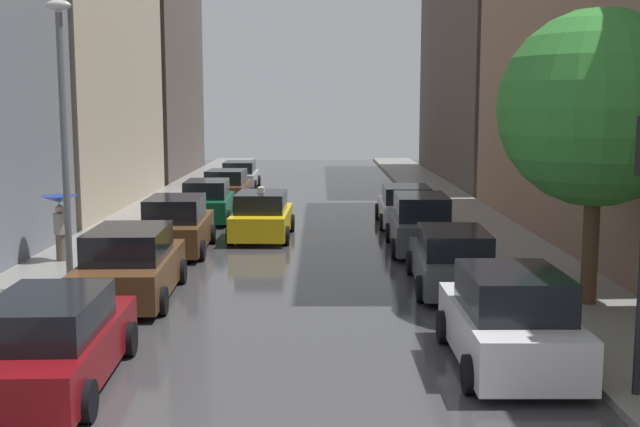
{
  "coord_description": "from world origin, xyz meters",
  "views": [
    {
      "loc": [
        0.53,
        -6.89,
        4.62
      ],
      "look_at": [
        0.54,
        21.07,
        0.78
      ],
      "focal_mm": 44.66,
      "sensor_mm": 36.0,
      "label": 1
    }
  ],
  "objects_px": {
    "taxi_midroad": "(261,217)",
    "lamp_post_left": "(63,126)",
    "street_tree_right": "(596,109)",
    "parked_car_left_nearest": "(51,343)",
    "pedestrian_foreground": "(59,213)",
    "parked_car_left_sixth": "(239,176)",
    "parked_car_left_fifth": "(226,188)",
    "parked_car_left_third": "(176,226)",
    "parked_car_left_fourth": "(207,202)",
    "parked_car_left_second": "(130,266)",
    "parked_car_right_third": "(420,225)",
    "parked_car_right_fourth": "(405,206)",
    "parked_car_right_second": "(452,260)",
    "parked_car_right_nearest": "(509,322)"
  },
  "relations": [
    {
      "from": "parked_car_right_fourth",
      "to": "pedestrian_foreground",
      "type": "bearing_deg",
      "value": 126.85
    },
    {
      "from": "parked_car_left_nearest",
      "to": "parked_car_left_fourth",
      "type": "bearing_deg",
      "value": -1.94
    },
    {
      "from": "parked_car_left_nearest",
      "to": "pedestrian_foreground",
      "type": "relative_size",
      "value": 2.53
    },
    {
      "from": "parked_car_right_third",
      "to": "parked_car_left_third",
      "type": "bearing_deg",
      "value": 93.53
    },
    {
      "from": "parked_car_right_fourth",
      "to": "parked_car_right_nearest",
      "type": "bearing_deg",
      "value": -178.84
    },
    {
      "from": "parked_car_left_second",
      "to": "parked_car_right_third",
      "type": "distance_m",
      "value": 9.97
    },
    {
      "from": "taxi_midroad",
      "to": "parked_car_left_sixth",
      "type": "bearing_deg",
      "value": 9.92
    },
    {
      "from": "pedestrian_foreground",
      "to": "street_tree_right",
      "type": "height_order",
      "value": "street_tree_right"
    },
    {
      "from": "taxi_midroad",
      "to": "street_tree_right",
      "type": "distance_m",
      "value": 13.16
    },
    {
      "from": "parked_car_left_second",
      "to": "parked_car_right_third",
      "type": "relative_size",
      "value": 1.03
    },
    {
      "from": "parked_car_right_nearest",
      "to": "parked_car_right_fourth",
      "type": "relative_size",
      "value": 0.91
    },
    {
      "from": "parked_car_left_third",
      "to": "parked_car_left_fourth",
      "type": "xyz_separation_m",
      "value": [
        0.05,
        6.55,
        -0.04
      ]
    },
    {
      "from": "taxi_midroad",
      "to": "street_tree_right",
      "type": "bearing_deg",
      "value": -138.52
    },
    {
      "from": "pedestrian_foreground",
      "to": "street_tree_right",
      "type": "bearing_deg",
      "value": -42.46
    },
    {
      "from": "parked_car_left_nearest",
      "to": "taxi_midroad",
      "type": "relative_size",
      "value": 1.09
    },
    {
      "from": "parked_car_right_second",
      "to": "parked_car_right_third",
      "type": "relative_size",
      "value": 1.01
    },
    {
      "from": "parked_car_right_third",
      "to": "parked_car_right_nearest",
      "type": "bearing_deg",
      "value": -177.51
    },
    {
      "from": "parked_car_right_fourth",
      "to": "taxi_midroad",
      "type": "relative_size",
      "value": 1.04
    },
    {
      "from": "taxi_midroad",
      "to": "lamp_post_left",
      "type": "height_order",
      "value": "lamp_post_left"
    },
    {
      "from": "parked_car_left_third",
      "to": "pedestrian_foreground",
      "type": "xyz_separation_m",
      "value": [
        -2.95,
        -2.13,
        0.73
      ]
    },
    {
      "from": "parked_car_left_fifth",
      "to": "pedestrian_foreground",
      "type": "xyz_separation_m",
      "value": [
        -3.1,
        -14.43,
        0.8
      ]
    },
    {
      "from": "parked_car_left_third",
      "to": "parked_car_left_fifth",
      "type": "xyz_separation_m",
      "value": [
        0.16,
        12.3,
        -0.07
      ]
    },
    {
      "from": "parked_car_left_fourth",
      "to": "parked_car_right_second",
      "type": "xyz_separation_m",
      "value": [
        7.8,
        -11.52,
        -0.05
      ]
    },
    {
      "from": "parked_car_left_nearest",
      "to": "parked_car_right_second",
      "type": "bearing_deg",
      "value": -49.55
    },
    {
      "from": "street_tree_right",
      "to": "parked_car_right_nearest",
      "type": "bearing_deg",
      "value": -124.4
    },
    {
      "from": "parked_car_left_second",
      "to": "parked_car_right_fourth",
      "type": "relative_size",
      "value": 1.06
    },
    {
      "from": "parked_car_right_second",
      "to": "parked_car_right_third",
      "type": "bearing_deg",
      "value": 3.72
    },
    {
      "from": "street_tree_right",
      "to": "parked_car_right_third",
      "type": "bearing_deg",
      "value": 111.66
    },
    {
      "from": "lamp_post_left",
      "to": "parked_car_left_sixth",
      "type": "bearing_deg",
      "value": 86.05
    },
    {
      "from": "parked_car_right_second",
      "to": "taxi_midroad",
      "type": "relative_size",
      "value": 1.09
    },
    {
      "from": "parked_car_left_fourth",
      "to": "parked_car_right_fourth",
      "type": "distance_m",
      "value": 7.81
    },
    {
      "from": "parked_car_left_sixth",
      "to": "pedestrian_foreground",
      "type": "distance_m",
      "value": 21.07
    },
    {
      "from": "parked_car_left_fifth",
      "to": "pedestrian_foreground",
      "type": "bearing_deg",
      "value": 170.11
    },
    {
      "from": "parked_car_left_second",
      "to": "parked_car_right_nearest",
      "type": "xyz_separation_m",
      "value": [
        7.86,
        -4.96,
        0.01
      ]
    },
    {
      "from": "pedestrian_foreground",
      "to": "lamp_post_left",
      "type": "xyz_separation_m",
      "value": [
        1.38,
        -3.61,
        2.57
      ]
    },
    {
      "from": "parked_car_left_fourth",
      "to": "parked_car_right_second",
      "type": "relative_size",
      "value": 0.88
    },
    {
      "from": "parked_car_right_nearest",
      "to": "parked_car_left_sixth",
      "type": "bearing_deg",
      "value": 14.52
    },
    {
      "from": "parked_car_left_sixth",
      "to": "lamp_post_left",
      "type": "height_order",
      "value": "lamp_post_left"
    },
    {
      "from": "taxi_midroad",
      "to": "lamp_post_left",
      "type": "bearing_deg",
      "value": 155.55
    },
    {
      "from": "parked_car_left_sixth",
      "to": "parked_car_right_second",
      "type": "relative_size",
      "value": 0.89
    },
    {
      "from": "taxi_midroad",
      "to": "lamp_post_left",
      "type": "relative_size",
      "value": 0.64
    },
    {
      "from": "parked_car_left_fourth",
      "to": "parked_car_left_sixth",
      "type": "distance_m",
      "value": 12.14
    },
    {
      "from": "parked_car_left_second",
      "to": "lamp_post_left",
      "type": "relative_size",
      "value": 0.71
    },
    {
      "from": "taxi_midroad",
      "to": "street_tree_right",
      "type": "height_order",
      "value": "street_tree_right"
    },
    {
      "from": "street_tree_right",
      "to": "parked_car_left_fifth",
      "type": "bearing_deg",
      "value": 118.36
    },
    {
      "from": "parked_car_right_third",
      "to": "taxi_midroad",
      "type": "bearing_deg",
      "value": 67.25
    },
    {
      "from": "parked_car_left_nearest",
      "to": "lamp_post_left",
      "type": "relative_size",
      "value": 0.7
    },
    {
      "from": "taxi_midroad",
      "to": "parked_car_left_second",
      "type": "bearing_deg",
      "value": 165.53
    },
    {
      "from": "parked_car_right_second",
      "to": "street_tree_right",
      "type": "bearing_deg",
      "value": -125.23
    },
    {
      "from": "parked_car_left_fifth",
      "to": "parked_car_left_sixth",
      "type": "xyz_separation_m",
      "value": [
        -0.03,
        6.4,
        -0.03
      ]
    }
  ]
}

